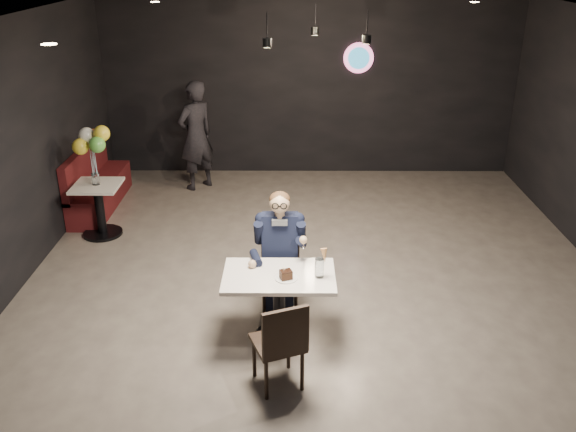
{
  "coord_description": "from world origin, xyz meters",
  "views": [
    {
      "loc": [
        -0.31,
        -5.85,
        3.69
      ],
      "look_at": [
        -0.35,
        -0.03,
        1.11
      ],
      "focal_mm": 38.0,
      "sensor_mm": 36.0,
      "label": 1
    }
  ],
  "objects_px": {
    "chair_far": "(280,273)",
    "sundae_glass": "(319,268)",
    "passerby": "(196,136)",
    "side_table": "(100,209)",
    "main_table": "(279,307)",
    "booth_bench": "(98,178)",
    "chair_near": "(278,341)",
    "balloon_vase": "(96,179)",
    "seated_man": "(280,251)"
  },
  "relations": [
    {
      "from": "sundae_glass",
      "to": "passerby",
      "type": "xyz_separation_m",
      "value": [
        -1.82,
        4.35,
        0.04
      ]
    },
    {
      "from": "chair_near",
      "to": "side_table",
      "type": "xyz_separation_m",
      "value": [
        -2.52,
        3.16,
        -0.07
      ]
    },
    {
      "from": "balloon_vase",
      "to": "chair_far",
      "type": "bearing_deg",
      "value": -37.2
    },
    {
      "from": "booth_bench",
      "to": "side_table",
      "type": "relative_size",
      "value": 2.45
    },
    {
      "from": "booth_bench",
      "to": "side_table",
      "type": "bearing_deg",
      "value": -73.3
    },
    {
      "from": "main_table",
      "to": "side_table",
      "type": "xyz_separation_m",
      "value": [
        -2.52,
        2.46,
        0.01
      ]
    },
    {
      "from": "chair_near",
      "to": "balloon_vase",
      "type": "height_order",
      "value": "chair_near"
    },
    {
      "from": "sundae_glass",
      "to": "passerby",
      "type": "height_order",
      "value": "passerby"
    },
    {
      "from": "main_table",
      "to": "booth_bench",
      "type": "bearing_deg",
      "value": 129.16
    },
    {
      "from": "booth_bench",
      "to": "balloon_vase",
      "type": "xyz_separation_m",
      "value": [
        0.3,
        -1.0,
        0.36
      ]
    },
    {
      "from": "chair_near",
      "to": "balloon_vase",
      "type": "bearing_deg",
      "value": 107.16
    },
    {
      "from": "side_table",
      "to": "main_table",
      "type": "bearing_deg",
      "value": -44.34
    },
    {
      "from": "sundae_glass",
      "to": "passerby",
      "type": "bearing_deg",
      "value": 112.73
    },
    {
      "from": "sundae_glass",
      "to": "chair_near",
      "type": "bearing_deg",
      "value": -120.94
    },
    {
      "from": "chair_near",
      "to": "side_table",
      "type": "height_order",
      "value": "chair_near"
    },
    {
      "from": "sundae_glass",
      "to": "balloon_vase",
      "type": "xyz_separation_m",
      "value": [
        -2.91,
        2.5,
        -0.02
      ]
    },
    {
      "from": "booth_bench",
      "to": "side_table",
      "type": "distance_m",
      "value": 1.05
    },
    {
      "from": "seated_man",
      "to": "sundae_glass",
      "type": "xyz_separation_m",
      "value": [
        0.39,
        -0.59,
        0.13
      ]
    },
    {
      "from": "sundae_glass",
      "to": "passerby",
      "type": "relative_size",
      "value": 0.11
    },
    {
      "from": "passerby",
      "to": "sundae_glass",
      "type": "bearing_deg",
      "value": 67.83
    },
    {
      "from": "main_table",
      "to": "side_table",
      "type": "bearing_deg",
      "value": 135.66
    },
    {
      "from": "chair_far",
      "to": "passerby",
      "type": "distance_m",
      "value": 4.04
    },
    {
      "from": "passerby",
      "to": "side_table",
      "type": "bearing_deg",
      "value": 14.48
    },
    {
      "from": "seated_man",
      "to": "passerby",
      "type": "relative_size",
      "value": 0.81
    },
    {
      "from": "side_table",
      "to": "passerby",
      "type": "bearing_deg",
      "value": 59.37
    },
    {
      "from": "sundae_glass",
      "to": "booth_bench",
      "type": "distance_m",
      "value": 4.77
    },
    {
      "from": "chair_far",
      "to": "balloon_vase",
      "type": "xyz_separation_m",
      "value": [
        -2.52,
        1.91,
        0.37
      ]
    },
    {
      "from": "sundae_glass",
      "to": "balloon_vase",
      "type": "bearing_deg",
      "value": 139.29
    },
    {
      "from": "main_table",
      "to": "chair_far",
      "type": "height_order",
      "value": "chair_far"
    },
    {
      "from": "main_table",
      "to": "chair_far",
      "type": "bearing_deg",
      "value": 90.0
    },
    {
      "from": "chair_far",
      "to": "balloon_vase",
      "type": "bearing_deg",
      "value": 142.8
    },
    {
      "from": "main_table",
      "to": "chair_far",
      "type": "relative_size",
      "value": 1.2
    },
    {
      "from": "main_table",
      "to": "sundae_glass",
      "type": "xyz_separation_m",
      "value": [
        0.39,
        -0.04,
        0.47
      ]
    },
    {
      "from": "chair_near",
      "to": "balloon_vase",
      "type": "relative_size",
      "value": 5.82
    },
    {
      "from": "chair_near",
      "to": "passerby",
      "type": "height_order",
      "value": "passerby"
    },
    {
      "from": "booth_bench",
      "to": "chair_near",
      "type": "bearing_deg",
      "value": -55.87
    },
    {
      "from": "chair_far",
      "to": "passerby",
      "type": "height_order",
      "value": "passerby"
    },
    {
      "from": "side_table",
      "to": "passerby",
      "type": "height_order",
      "value": "passerby"
    },
    {
      "from": "main_table",
      "to": "balloon_vase",
      "type": "xyz_separation_m",
      "value": [
        -2.52,
        2.46,
        0.45
      ]
    },
    {
      "from": "chair_far",
      "to": "sundae_glass",
      "type": "bearing_deg",
      "value": -56.55
    },
    {
      "from": "chair_near",
      "to": "sundae_glass",
      "type": "relative_size",
      "value": 4.72
    },
    {
      "from": "booth_bench",
      "to": "main_table",
      "type": "bearing_deg",
      "value": -50.84
    },
    {
      "from": "seated_man",
      "to": "side_table",
      "type": "height_order",
      "value": "seated_man"
    },
    {
      "from": "booth_bench",
      "to": "side_table",
      "type": "height_order",
      "value": "booth_bench"
    },
    {
      "from": "sundae_glass",
      "to": "side_table",
      "type": "relative_size",
      "value": 0.25
    },
    {
      "from": "passerby",
      "to": "chair_far",
      "type": "bearing_deg",
      "value": 65.95
    },
    {
      "from": "sundae_glass",
      "to": "balloon_vase",
      "type": "distance_m",
      "value": 3.84
    },
    {
      "from": "side_table",
      "to": "passerby",
      "type": "xyz_separation_m",
      "value": [
        1.09,
        1.84,
        0.51
      ]
    },
    {
      "from": "sundae_glass",
      "to": "seated_man",
      "type": "bearing_deg",
      "value": 123.45
    },
    {
      "from": "chair_near",
      "to": "sundae_glass",
      "type": "bearing_deg",
      "value": 37.65
    }
  ]
}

